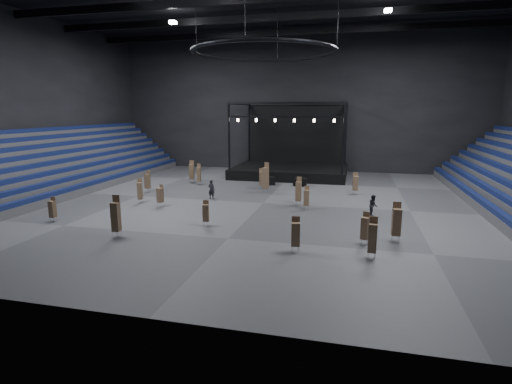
% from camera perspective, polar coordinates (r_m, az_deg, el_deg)
% --- Properties ---
extents(floor, '(50.00, 50.00, 0.00)m').
position_cam_1_polar(floor, '(36.03, 1.05, -1.57)').
color(floor, '#4C4C4F').
rests_on(floor, ground).
extents(wall_back, '(50.00, 0.20, 18.00)m').
position_cam_1_polar(wall_back, '(55.77, 5.93, 12.35)').
color(wall_back, black).
rests_on(wall_back, ground).
extents(wall_front, '(50.00, 0.20, 18.00)m').
position_cam_1_polar(wall_front, '(15.31, -16.84, 14.06)').
color(wall_front, black).
rests_on(wall_front, ground).
extents(wall_left, '(0.20, 42.00, 18.00)m').
position_cam_1_polar(wall_left, '(47.32, -30.57, 10.98)').
color(wall_left, black).
rests_on(wall_left, ground).
extents(bleachers_left, '(7.20, 40.00, 6.40)m').
position_cam_1_polar(bleachers_left, '(46.37, -27.82, 2.22)').
color(bleachers_left, '#4B4B4D').
rests_on(bleachers_left, floor).
extents(stage, '(14.00, 10.00, 9.20)m').
position_cam_1_polar(stage, '(51.50, 5.03, 4.01)').
color(stage, black).
rests_on(stage, floor).
extents(truss_ring, '(12.30, 12.30, 5.15)m').
position_cam_1_polar(truss_ring, '(35.41, 1.14, 19.37)').
color(truss_ring, black).
rests_on(truss_ring, ceiling).
extents(flight_case_left, '(1.53, 1.16, 0.91)m').
position_cam_1_polar(flight_case_left, '(44.62, 1.82, 1.59)').
color(flight_case_left, black).
rests_on(flight_case_left, floor).
extents(flight_case_mid, '(1.33, 0.68, 0.88)m').
position_cam_1_polar(flight_case_mid, '(44.20, 6.38, 1.40)').
color(flight_case_mid, black).
rests_on(flight_case_mid, floor).
extents(flight_case_right, '(1.19, 0.81, 0.73)m').
position_cam_1_polar(flight_case_right, '(44.23, 6.08, 1.31)').
color(flight_case_right, black).
rests_on(flight_case_right, floor).
extents(chair_stack_0, '(0.50, 0.50, 2.36)m').
position_cam_1_polar(chair_stack_0, '(45.11, -8.18, 2.54)').
color(chair_stack_0, silver).
rests_on(chair_stack_0, floor).
extents(chair_stack_1, '(0.51, 0.51, 1.87)m').
position_cam_1_polar(chair_stack_1, '(28.98, -7.19, -2.90)').
color(chair_stack_1, silver).
rests_on(chair_stack_1, floor).
extents(chair_stack_2, '(0.57, 0.57, 2.15)m').
position_cam_1_polar(chair_stack_2, '(23.54, 5.67, -5.92)').
color(chair_stack_2, silver).
rests_on(chair_stack_2, floor).
extents(chair_stack_3, '(0.61, 0.61, 1.95)m').
position_cam_1_polar(chair_stack_3, '(35.42, -13.54, -0.39)').
color(chair_stack_3, silver).
rests_on(chair_stack_3, floor).
extents(chair_stack_4, '(0.42, 0.42, 1.89)m').
position_cam_1_polar(chair_stack_4, '(33.44, -27.07, -2.15)').
color(chair_stack_4, silver).
rests_on(chair_stack_4, floor).
extents(chair_stack_5, '(0.56, 0.56, 2.57)m').
position_cam_1_polar(chair_stack_5, '(26.73, 19.44, -3.98)').
color(chair_stack_5, silver).
rests_on(chair_stack_5, floor).
extents(chair_stack_6, '(0.51, 0.51, 2.23)m').
position_cam_1_polar(chair_stack_6, '(37.30, -16.26, 0.21)').
color(chair_stack_6, silver).
rests_on(chair_stack_6, floor).
extents(chair_stack_7, '(0.70, 0.70, 3.07)m').
position_cam_1_polar(chair_stack_7, '(40.37, 1.36, 2.10)').
color(chair_stack_7, silver).
rests_on(chair_stack_7, floor).
extents(chair_stack_8, '(0.54, 0.54, 2.08)m').
position_cam_1_polar(chair_stack_8, '(25.68, 15.30, -4.93)').
color(chair_stack_8, silver).
rests_on(chair_stack_8, floor).
extents(chair_stack_9, '(0.49, 0.49, 2.51)m').
position_cam_1_polar(chair_stack_9, '(35.15, 6.09, 0.16)').
color(chair_stack_9, silver).
rests_on(chair_stack_9, floor).
extents(chair_stack_10, '(0.43, 0.43, 2.00)m').
position_cam_1_polar(chair_stack_10, '(33.70, 7.22, -0.76)').
color(chair_stack_10, silver).
rests_on(chair_stack_10, floor).
extents(chair_stack_11, '(0.61, 0.61, 2.22)m').
position_cam_1_polar(chair_stack_11, '(42.11, -15.25, 1.56)').
color(chair_stack_11, silver).
rests_on(chair_stack_11, floor).
extents(chair_stack_12, '(0.53, 0.53, 2.81)m').
position_cam_1_polar(chair_stack_12, '(27.71, -19.39, -3.26)').
color(chair_stack_12, silver).
rests_on(chair_stack_12, floor).
extents(chair_stack_13, '(0.64, 0.64, 2.19)m').
position_cam_1_polar(chair_stack_13, '(42.31, 0.83, 2.01)').
color(chair_stack_13, silver).
rests_on(chair_stack_13, floor).
extents(chair_stack_14, '(0.51, 0.51, 2.43)m').
position_cam_1_polar(chair_stack_14, '(23.35, 16.32, -6.23)').
color(chair_stack_14, silver).
rests_on(chair_stack_14, floor).
extents(chair_stack_15, '(0.55, 0.55, 2.18)m').
position_cam_1_polar(chair_stack_15, '(40.69, 14.02, 1.28)').
color(chair_stack_15, silver).
rests_on(chair_stack_15, floor).
extents(chair_stack_16, '(0.65, 0.65, 2.59)m').
position_cam_1_polar(chair_stack_16, '(46.39, -9.18, 2.95)').
color(chair_stack_16, silver).
rests_on(chair_stack_16, floor).
extents(man_center, '(0.71, 0.52, 1.81)m').
position_cam_1_polar(man_center, '(37.77, -6.39, 0.38)').
color(man_center, black).
rests_on(man_center, floor).
extents(crew_member, '(0.72, 0.88, 1.67)m').
position_cam_1_polar(crew_member, '(32.91, 16.39, -1.83)').
color(crew_member, black).
rests_on(crew_member, floor).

